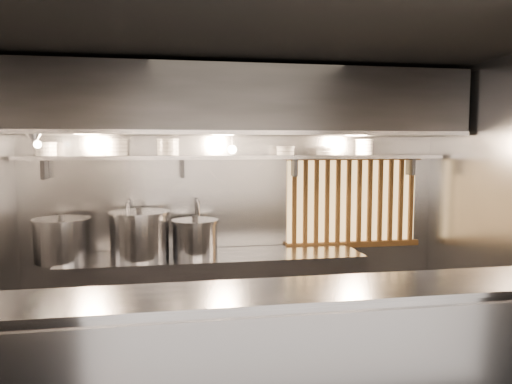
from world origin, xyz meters
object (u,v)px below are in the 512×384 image
object	(u,v)px
heat_lamp	(35,138)
stock_pot_left	(62,240)
pendant_bulb	(232,149)
stock_pot_right	(195,237)
stock_pot_mid	(140,234)

from	to	relation	value
heat_lamp	stock_pot_left	size ratio (longest dim) A/B	0.49
pendant_bulb	stock_pot_right	xyz separation A→B (m)	(-0.39, -0.04, -0.88)
stock_pot_left	stock_pot_right	xyz separation A→B (m)	(1.26, 0.05, -0.03)
heat_lamp	pendant_bulb	xyz separation A→B (m)	(1.80, 0.35, -0.11)
stock_pot_right	stock_pot_mid	bearing A→B (deg)	-176.95
pendant_bulb	stock_pot_mid	bearing A→B (deg)	-175.55
pendant_bulb	stock_pot_right	world-z (taller)	pendant_bulb
heat_lamp	stock_pot_right	distance (m)	1.75
stock_pot_left	stock_pot_right	distance (m)	1.27
heat_lamp	stock_pot_mid	xyz separation A→B (m)	(0.87, 0.28, -0.94)
heat_lamp	stock_pot_left	distance (m)	1.00
pendant_bulb	stock_pot_left	xyz separation A→B (m)	(-1.65, -0.09, -0.85)
heat_lamp	stock_pot_mid	distance (m)	1.31
stock_pot_mid	stock_pot_right	bearing A→B (deg)	3.05
stock_pot_left	stock_pot_mid	world-z (taller)	stock_pot_mid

